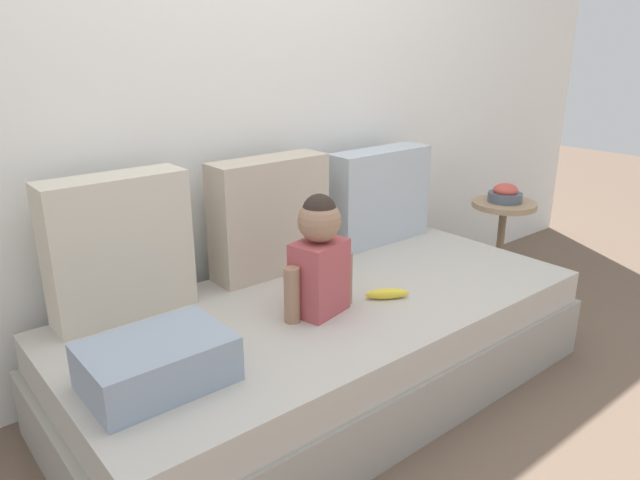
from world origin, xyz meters
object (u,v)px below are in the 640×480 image
object	(u,v)px
side_table	(502,223)
throw_pillow_center	(270,216)
couch	(329,346)
folded_blanket	(157,362)
throw_pillow_right	(379,196)
fruit_bowl	(505,194)
throw_pillow_left	(119,247)
toddler	(319,255)
banana	(387,294)

from	to	relation	value
side_table	throw_pillow_center	bearing A→B (deg)	171.32
throw_pillow_center	side_table	size ratio (longest dim) A/B	1.02
couch	folded_blanket	size ratio (longest dim) A/B	5.13
throw_pillow_right	fruit_bowl	distance (m)	0.78
throw_pillow_right	folded_blanket	world-z (taller)	throw_pillow_right
couch	folded_blanket	xyz separation A→B (m)	(-0.75, -0.12, 0.26)
throw_pillow_left	fruit_bowl	xyz separation A→B (m)	(2.02, -0.21, -0.10)
throw_pillow_left	fruit_bowl	distance (m)	2.03
side_table	toddler	bearing A→B (deg)	-171.47
throw_pillow_right	banana	bearing A→B (deg)	-131.99
throw_pillow_center	banana	world-z (taller)	throw_pillow_center
toddler	banana	bearing A→B (deg)	-16.24
side_table	fruit_bowl	world-z (taller)	fruit_bowl
throw_pillow_left	throw_pillow_center	world-z (taller)	throw_pillow_left
throw_pillow_left	throw_pillow_right	size ratio (longest dim) A/B	0.93
throw_pillow_left	couch	bearing A→B (deg)	-30.84
throw_pillow_center	throw_pillow_right	distance (m)	0.64
couch	toddler	xyz separation A→B (m)	(-0.09, -0.05, 0.41)
folded_blanket	throw_pillow_center	bearing A→B (deg)	33.82
throw_pillow_right	folded_blanket	size ratio (longest dim) A/B	1.35
throw_pillow_center	folded_blanket	bearing A→B (deg)	-146.18
banana	side_table	distance (m)	1.24
throw_pillow_center	side_table	xyz separation A→B (m)	(1.38, -0.21, -0.25)
throw_pillow_left	banana	bearing A→B (deg)	-32.10
couch	throw_pillow_center	distance (m)	0.58
throw_pillow_left	side_table	world-z (taller)	throw_pillow_left
throw_pillow_right	couch	bearing A→B (deg)	-149.16
banana	fruit_bowl	world-z (taller)	fruit_bowl
banana	folded_blanket	size ratio (longest dim) A/B	0.42
fruit_bowl	folded_blanket	bearing A→B (deg)	-172.26
throw_pillow_right	throw_pillow_center	bearing A→B (deg)	180.00
throw_pillow_right	side_table	xyz separation A→B (m)	(0.74, -0.21, -0.23)
throw_pillow_center	fruit_bowl	world-z (taller)	throw_pillow_center
throw_pillow_left	folded_blanket	distance (m)	0.54
couch	side_table	bearing A→B (deg)	6.98
throw_pillow_left	folded_blanket	world-z (taller)	throw_pillow_left
throw_pillow_left	fruit_bowl	world-z (taller)	throw_pillow_left
couch	throw_pillow_left	world-z (taller)	throw_pillow_left
side_table	couch	bearing A→B (deg)	-173.02
folded_blanket	fruit_bowl	size ratio (longest dim) A/B	2.23
banana	side_table	xyz separation A→B (m)	(1.20, 0.30, -0.03)
throw_pillow_left	throw_pillow_center	distance (m)	0.64
throw_pillow_right	side_table	world-z (taller)	throw_pillow_right
throw_pillow_center	toddler	size ratio (longest dim) A/B	1.15
throw_pillow_left	throw_pillow_center	size ratio (longest dim) A/B	1.00
couch	throw_pillow_center	size ratio (longest dim) A/B	4.06
toddler	side_table	distance (m)	1.51
fruit_bowl	toddler	bearing A→B (deg)	-171.47
banana	folded_blanket	distance (m)	0.92
throw_pillow_left	toddler	xyz separation A→B (m)	(0.54, -0.43, -0.04)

